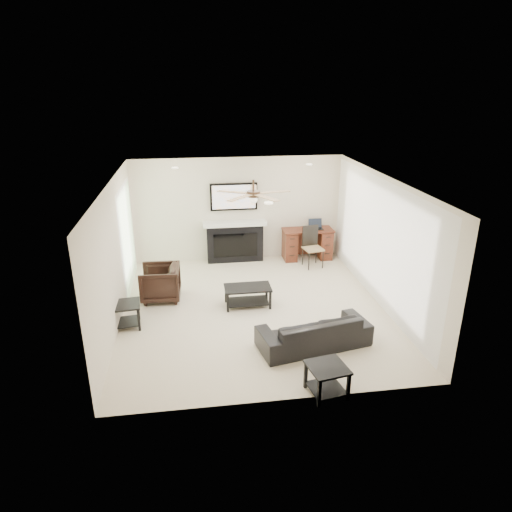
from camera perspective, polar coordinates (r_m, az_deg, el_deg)
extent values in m
plane|color=beige|center=(8.91, -0.21, -6.59)|extent=(5.50, 5.50, 0.00)
cube|color=white|center=(8.07, -0.23, 9.36)|extent=(5.00, 5.50, 0.04)
cube|color=beige|center=(11.01, -2.23, 5.83)|extent=(5.00, 0.04, 2.50)
cube|color=beige|center=(5.94, 3.52, -8.04)|extent=(5.00, 0.04, 2.50)
cube|color=beige|center=(8.45, -17.25, 0.11)|extent=(0.04, 5.50, 2.50)
cube|color=beige|center=(9.08, 15.61, 1.72)|extent=(0.04, 5.50, 2.50)
cube|color=white|center=(9.15, 15.07, 1.79)|extent=(0.04, 5.10, 2.40)
cube|color=#93BC89|center=(9.96, -15.70, 2.19)|extent=(0.04, 1.80, 2.10)
cylinder|color=#382619|center=(8.22, -0.33, 7.79)|extent=(1.40, 1.40, 0.30)
imported|color=black|center=(7.69, 7.25, -9.31)|extent=(1.95, 1.07, 0.54)
imported|color=black|center=(9.35, -11.89, -3.30)|extent=(0.80, 0.78, 0.71)
cube|color=black|center=(8.95, -1.04, -5.05)|extent=(0.90, 0.50, 0.40)
cube|color=black|center=(6.67, 8.82, -15.08)|extent=(0.60, 0.60, 0.45)
cube|color=black|center=(8.53, -15.89, -7.12)|extent=(0.55, 0.55, 0.45)
cube|color=black|center=(10.92, -2.68, 4.08)|extent=(1.52, 0.34, 1.91)
cube|color=#421910|center=(11.32, 6.41, 1.52)|extent=(1.22, 0.56, 0.76)
cube|color=black|center=(10.79, 7.15, 1.08)|extent=(0.49, 0.51, 0.97)
cube|color=black|center=(11.20, 7.53, 3.92)|extent=(0.33, 0.24, 0.23)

